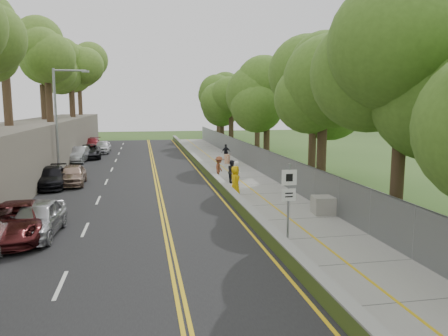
{
  "coord_description": "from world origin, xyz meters",
  "views": [
    {
      "loc": [
        -4.65,
        -19.29,
        5.49
      ],
      "look_at": [
        0.5,
        8.0,
        1.4
      ],
      "focal_mm": 35.0,
      "sensor_mm": 36.0,
      "label": 1
    }
  ],
  "objects_px": {
    "concrete_block": "(326,205)",
    "streetlight": "(59,116)",
    "construction_barrel": "(227,159)",
    "car_2": "(17,221)",
    "signpost": "(289,193)",
    "car_0": "(37,219)",
    "painter_0": "(235,181)",
    "person_far": "(226,152)"
  },
  "relations": [
    {
      "from": "concrete_block",
      "to": "car_0",
      "type": "bearing_deg",
      "value": -174.51
    },
    {
      "from": "construction_barrel",
      "to": "car_0",
      "type": "height_order",
      "value": "car_0"
    },
    {
      "from": "construction_barrel",
      "to": "streetlight",
      "type": "bearing_deg",
      "value": -157.04
    },
    {
      "from": "construction_barrel",
      "to": "person_far",
      "type": "relative_size",
      "value": 0.55
    },
    {
      "from": "signpost",
      "to": "concrete_block",
      "type": "relative_size",
      "value": 2.36
    },
    {
      "from": "concrete_block",
      "to": "person_far",
      "type": "distance_m",
      "value": 21.42
    },
    {
      "from": "signpost",
      "to": "construction_barrel",
      "type": "relative_size",
      "value": 3.59
    },
    {
      "from": "signpost",
      "to": "concrete_block",
      "type": "distance_m",
      "value": 5.12
    },
    {
      "from": "signpost",
      "to": "concrete_block",
      "type": "xyz_separation_m",
      "value": [
        3.25,
        3.67,
        -1.47
      ]
    },
    {
      "from": "construction_barrel",
      "to": "car_2",
      "type": "xyz_separation_m",
      "value": [
        -12.76,
        -20.48,
        0.28
      ]
    },
    {
      "from": "streetlight",
      "to": "car_0",
      "type": "height_order",
      "value": "streetlight"
    },
    {
      "from": "construction_barrel",
      "to": "concrete_block",
      "type": "xyz_separation_m",
      "value": [
        1.3,
        -19.05,
        0.01
      ]
    },
    {
      "from": "streetlight",
      "to": "person_far",
      "type": "distance_m",
      "value": 16.43
    },
    {
      "from": "streetlight",
      "to": "car_0",
      "type": "relative_size",
      "value": 1.83
    },
    {
      "from": "signpost",
      "to": "car_0",
      "type": "height_order",
      "value": "signpost"
    },
    {
      "from": "construction_barrel",
      "to": "painter_0",
      "type": "xyz_separation_m",
      "value": [
        -2.25,
        -13.98,
        0.47
      ]
    },
    {
      "from": "car_2",
      "to": "person_far",
      "type": "bearing_deg",
      "value": 56.13
    },
    {
      "from": "painter_0",
      "to": "car_2",
      "type": "bearing_deg",
      "value": 142.52
    },
    {
      "from": "construction_barrel",
      "to": "car_2",
      "type": "relative_size",
      "value": 0.17
    },
    {
      "from": "painter_0",
      "to": "person_far",
      "type": "height_order",
      "value": "painter_0"
    },
    {
      "from": "construction_barrel",
      "to": "car_2",
      "type": "height_order",
      "value": "car_2"
    },
    {
      "from": "concrete_block",
      "to": "person_far",
      "type": "height_order",
      "value": "person_far"
    },
    {
      "from": "concrete_block",
      "to": "streetlight",
      "type": "bearing_deg",
      "value": 137.89
    },
    {
      "from": "car_2",
      "to": "painter_0",
      "type": "relative_size",
      "value": 2.89
    },
    {
      "from": "car_0",
      "to": "painter_0",
      "type": "height_order",
      "value": "painter_0"
    },
    {
      "from": "construction_barrel",
      "to": "person_far",
      "type": "distance_m",
      "value": 2.4
    },
    {
      "from": "person_far",
      "to": "signpost",
      "type": "bearing_deg",
      "value": 74.37
    },
    {
      "from": "streetlight",
      "to": "construction_barrel",
      "type": "relative_size",
      "value": 9.26
    },
    {
      "from": "painter_0",
      "to": "concrete_block",
      "type": "bearing_deg",
      "value": -124.13
    },
    {
      "from": "signpost",
      "to": "car_2",
      "type": "relative_size",
      "value": 0.6
    },
    {
      "from": "streetlight",
      "to": "concrete_block",
      "type": "bearing_deg",
      "value": -42.11
    },
    {
      "from": "construction_barrel",
      "to": "signpost",
      "type": "bearing_deg",
      "value": -94.91
    },
    {
      "from": "streetlight",
      "to": "concrete_block",
      "type": "relative_size",
      "value": 6.09
    },
    {
      "from": "car_0",
      "to": "painter_0",
      "type": "distance_m",
      "value": 11.63
    },
    {
      "from": "streetlight",
      "to": "painter_0",
      "type": "relative_size",
      "value": 4.45
    },
    {
      "from": "streetlight",
      "to": "signpost",
      "type": "bearing_deg",
      "value": -55.92
    },
    {
      "from": "streetlight",
      "to": "car_2",
      "type": "height_order",
      "value": "streetlight"
    },
    {
      "from": "car_2",
      "to": "signpost",
      "type": "bearing_deg",
      "value": -15.71
    },
    {
      "from": "streetlight",
      "to": "car_2",
      "type": "distance_m",
      "value": 15.29
    },
    {
      "from": "car_0",
      "to": "car_2",
      "type": "bearing_deg",
      "value": -165.73
    },
    {
      "from": "streetlight",
      "to": "painter_0",
      "type": "xyz_separation_m",
      "value": [
        11.21,
        -8.28,
        -3.69
      ]
    },
    {
      "from": "car_0",
      "to": "car_2",
      "type": "xyz_separation_m",
      "value": [
        -0.76,
        -0.15,
        -0.02
      ]
    }
  ]
}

